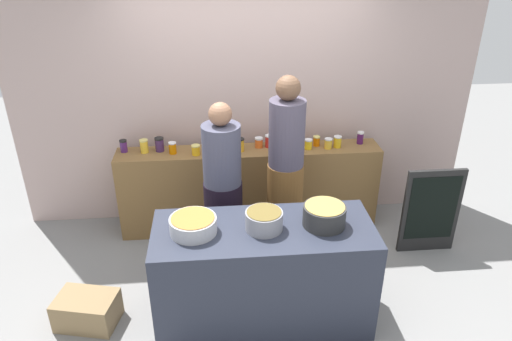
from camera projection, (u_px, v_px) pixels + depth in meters
ground at (260, 292)px, 4.28m from camera, size 12.00×12.00×0.00m
storefront_wall at (246, 83)px, 4.89m from camera, size 4.80×0.12×3.00m
display_shelf at (250, 189)px, 5.05m from camera, size 2.70×0.36×0.91m
prep_table at (263, 274)px, 3.81m from camera, size 1.70×0.70×0.89m
preserve_jar_0 at (124, 146)px, 4.77m from camera, size 0.07×0.07×0.13m
preserve_jar_1 at (144, 146)px, 4.76m from camera, size 0.08×0.08×0.14m
preserve_jar_2 at (160, 144)px, 4.79m from camera, size 0.09×0.09×0.14m
preserve_jar_3 at (173, 148)px, 4.74m from camera, size 0.08×0.08×0.12m
preserve_jar_4 at (196, 150)px, 4.71m from camera, size 0.09×0.09×0.10m
preserve_jar_5 at (216, 146)px, 4.75m from camera, size 0.08×0.08×0.14m
preserve_jar_6 at (230, 144)px, 4.84m from camera, size 0.09×0.09×0.10m
preserve_jar_7 at (240, 145)px, 4.79m from camera, size 0.09×0.09×0.14m
preserve_jar_8 at (259, 142)px, 4.88m from camera, size 0.08×0.08×0.10m
preserve_jar_9 at (269, 141)px, 4.88m from camera, size 0.09×0.09×0.13m
preserve_jar_10 at (292, 140)px, 4.89m from camera, size 0.07×0.07×0.14m
preserve_jar_11 at (308, 144)px, 4.84m from camera, size 0.08×0.08×0.10m
preserve_jar_12 at (317, 141)px, 4.91m from camera, size 0.07×0.07×0.10m
preserve_jar_13 at (328, 143)px, 4.85m from camera, size 0.08×0.08×0.11m
preserve_jar_14 at (338, 142)px, 4.87m from camera, size 0.08×0.08×0.12m
preserve_jar_15 at (360, 138)px, 4.96m from camera, size 0.07×0.07×0.13m
cooking_pot_left at (193, 225)px, 3.53m from camera, size 0.35×0.35×0.13m
cooking_pot_center at (264, 220)px, 3.57m from camera, size 0.28×0.28×0.15m
cooking_pot_right at (324, 215)px, 3.62m from camera, size 0.33×0.33×0.17m
cook_with_tongs at (223, 197)px, 4.31m from camera, size 0.35×0.35×1.64m
cook_in_cap at (285, 180)px, 4.40m from camera, size 0.34×0.34×1.83m
bread_crate at (87, 310)px, 3.89m from camera, size 0.54×0.43×0.26m
chalkboard_sign at (431, 211)px, 4.65m from camera, size 0.57×0.05×0.90m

